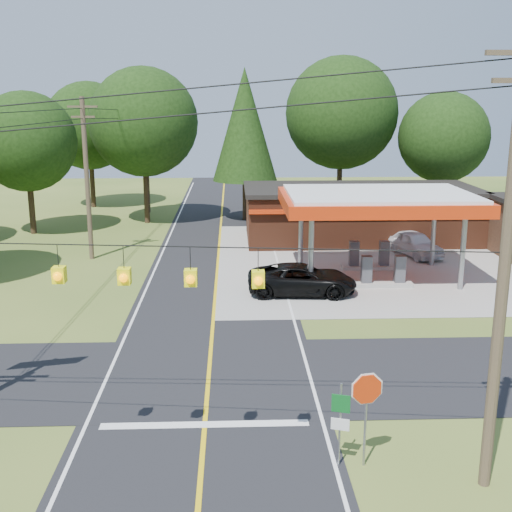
{
  "coord_description": "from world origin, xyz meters",
  "views": [
    {
      "loc": [
        0.91,
        -21.76,
        9.93
      ],
      "look_at": [
        2.0,
        7.0,
        2.8
      ],
      "focal_mm": 45.0,
      "sensor_mm": 36.0,
      "label": 1
    }
  ],
  "objects_px": {
    "gas_canopy": "(378,203)",
    "sedan_car": "(415,244)",
    "suv_car": "(302,280)",
    "octagonal_stop_sign": "(367,396)"
  },
  "relations": [
    {
      "from": "gas_canopy",
      "to": "sedan_car",
      "type": "bearing_deg",
      "value": 53.95
    },
    {
      "from": "suv_car",
      "to": "sedan_car",
      "type": "xyz_separation_m",
      "value": [
        8.16,
        8.03,
        0.0
      ]
    },
    {
      "from": "sedan_car",
      "to": "octagonal_stop_sign",
      "type": "xyz_separation_m",
      "value": [
        -8.16,
        -24.04,
        1.32
      ]
    },
    {
      "from": "gas_canopy",
      "to": "sedan_car",
      "type": "relative_size",
      "value": 2.31
    },
    {
      "from": "gas_canopy",
      "to": "octagonal_stop_sign",
      "type": "height_order",
      "value": "gas_canopy"
    },
    {
      "from": "sedan_car",
      "to": "octagonal_stop_sign",
      "type": "bearing_deg",
      "value": -126.94
    },
    {
      "from": "gas_canopy",
      "to": "sedan_car",
      "type": "height_order",
      "value": "gas_canopy"
    },
    {
      "from": "gas_canopy",
      "to": "octagonal_stop_sign",
      "type": "distance_m",
      "value": 19.66
    },
    {
      "from": "octagonal_stop_sign",
      "to": "suv_car",
      "type": "bearing_deg",
      "value": 90.0
    },
    {
      "from": "gas_canopy",
      "to": "suv_car",
      "type": "distance_m",
      "value": 6.44
    }
  ]
}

